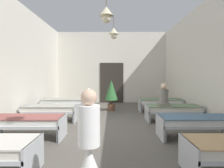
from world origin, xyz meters
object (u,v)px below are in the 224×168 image
at_px(bed_left_row_1, 28,121).
at_px(nurse_near_aisle, 90,158).
at_px(bed_right_row_1, 196,122).
at_px(bed_left_row_3, 64,102).
at_px(bed_right_row_2, 173,109).
at_px(potted_plant, 112,92).
at_px(bed_right_row_3, 160,102).
at_px(patient_seated_primary, 164,97).
at_px(bed_left_row_2, 51,109).

relative_size(bed_left_row_1, nurse_near_aisle, 1.28).
bearing_deg(bed_right_row_1, bed_left_row_3, 139.26).
bearing_deg(bed_right_row_2, bed_right_row_1, -90.00).
bearing_deg(bed_left_row_3, nurse_near_aisle, -73.03).
height_order(bed_left_row_3, potted_plant, potted_plant).
xyz_separation_m(bed_right_row_3, potted_plant, (-2.22, 0.23, 0.45)).
bearing_deg(bed_left_row_1, bed_right_row_3, 40.74).
xyz_separation_m(nurse_near_aisle, patient_seated_primary, (2.15, 4.28, 0.34)).
bearing_deg(bed_left_row_2, bed_left_row_3, 90.00).
xyz_separation_m(bed_right_row_1, bed_right_row_2, (0.00, 1.90, 0.00)).
distance_m(bed_right_row_1, nurse_near_aisle, 3.51).
relative_size(bed_right_row_2, nurse_near_aisle, 1.28).
bearing_deg(bed_right_row_1, patient_seated_primary, 100.92).
height_order(bed_right_row_1, potted_plant, potted_plant).
height_order(bed_right_row_1, bed_left_row_2, same).
relative_size(bed_left_row_2, bed_right_row_2, 1.00).
relative_size(bed_right_row_2, bed_left_row_3, 1.00).
bearing_deg(bed_left_row_1, bed_left_row_2, 90.00).
bearing_deg(bed_left_row_2, bed_left_row_1, -90.00).
distance_m(bed_left_row_2, potted_plant, 3.08).
relative_size(bed_left_row_2, nurse_near_aisle, 1.28).
xyz_separation_m(bed_left_row_3, patient_seated_primary, (4.06, -1.99, 0.43)).
relative_size(bed_right_row_2, bed_right_row_3, 1.00).
bearing_deg(bed_left_row_3, bed_left_row_2, -90.00).
relative_size(bed_left_row_3, nurse_near_aisle, 1.28).
height_order(bed_left_row_1, potted_plant, potted_plant).
height_order(bed_left_row_2, bed_left_row_3, same).
distance_m(nurse_near_aisle, potted_plant, 6.51).
height_order(bed_right_row_3, nurse_near_aisle, nurse_near_aisle).
distance_m(bed_left_row_2, bed_left_row_3, 1.90).
xyz_separation_m(bed_left_row_2, bed_right_row_3, (4.41, 1.90, 0.00)).
relative_size(bed_left_row_2, patient_seated_primary, 2.38).
height_order(bed_right_row_1, patient_seated_primary, patient_seated_primary).
bearing_deg(patient_seated_primary, potted_plant, 130.25).
height_order(bed_left_row_3, bed_right_row_3, same).
xyz_separation_m(bed_right_row_2, potted_plant, (-2.22, 2.13, 0.45)).
distance_m(bed_left_row_2, bed_right_row_2, 4.41).
bearing_deg(patient_seated_primary, bed_left_row_3, 153.95).
relative_size(bed_right_row_2, potted_plant, 1.33).
height_order(bed_left_row_2, potted_plant, potted_plant).
xyz_separation_m(bed_left_row_2, nurse_near_aisle, (1.91, -4.37, 0.09)).
distance_m(bed_right_row_1, bed_left_row_2, 4.80).
bearing_deg(nurse_near_aisle, bed_right_row_1, 76.87).
bearing_deg(bed_left_row_1, bed_right_row_1, 0.00).
bearing_deg(bed_left_row_2, patient_seated_primary, -1.21).
bearing_deg(potted_plant, bed_left_row_3, -174.12).
bearing_deg(bed_left_row_3, bed_right_row_2, -23.30).
relative_size(bed_left_row_1, patient_seated_primary, 2.38).
xyz_separation_m(bed_right_row_2, bed_left_row_3, (-4.41, 1.90, 0.00)).
bearing_deg(bed_left_row_3, bed_right_row_1, -40.74).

